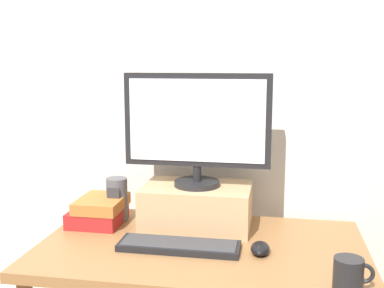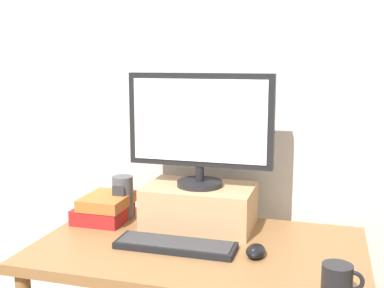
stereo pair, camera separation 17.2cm
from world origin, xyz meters
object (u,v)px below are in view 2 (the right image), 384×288
computer_mouse (256,251)px  book_stack (105,208)px  riser_box (200,206)px  coffee_mug (338,281)px  keyboard (175,245)px  computer_monitor (200,125)px  desk_speaker (123,197)px  desk (199,267)px

computer_mouse → book_stack: 0.67m
riser_box → computer_mouse: size_ratio=3.99×
computer_mouse → book_stack: (-0.64, 0.19, 0.03)m
riser_box → coffee_mug: 0.68m
riser_box → keyboard: 0.25m
riser_box → book_stack: riser_box is taller
computer_monitor → computer_mouse: computer_monitor is taller
computer_monitor → coffee_mug: computer_monitor is taller
book_stack → desk_speaker: 0.09m
coffee_mug → computer_monitor: bearing=139.3°
desk → computer_mouse: 0.24m
computer_mouse → coffee_mug: 0.34m
computer_monitor → coffee_mug: (0.51, -0.44, -0.35)m
keyboard → desk_speaker: (-0.31, 0.25, 0.08)m
computer_monitor → book_stack: computer_monitor is taller
computer_mouse → coffee_mug: (0.26, -0.21, 0.03)m
computer_monitor → keyboard: computer_monitor is taller
riser_box → computer_monitor: bearing=-90.0°
computer_mouse → desk_speaker: (-0.58, 0.24, 0.07)m
keyboard → book_stack: book_stack is taller
desk_speaker → keyboard: bearing=-39.2°
desk → computer_monitor: 0.52m
book_stack → keyboard: bearing=-28.7°
riser_box → coffee_mug: bearing=-40.8°
desk_speaker → riser_box: bearing=-1.6°
computer_mouse → riser_box: bearing=137.9°
keyboard → book_stack: size_ratio=1.92×
coffee_mug → book_stack: bearing=156.0°
desk → keyboard: (-0.07, -0.06, 0.10)m
keyboard → desk_speaker: desk_speaker is taller
keyboard → book_stack: (-0.37, 0.20, 0.04)m
computer_monitor → desk_speaker: bearing=178.1°
desk_speaker → desk: bearing=-26.8°
computer_mouse → desk_speaker: size_ratio=0.59×
coffee_mug → desk_speaker: desk_speaker is taller
computer_monitor → desk_speaker: (-0.33, 0.01, -0.31)m
riser_box → computer_mouse: bearing=-42.1°
riser_box → keyboard: bearing=-94.9°
riser_box → keyboard: size_ratio=0.99×
desk → riser_box: (-0.05, 0.18, 0.17)m
computer_mouse → desk_speaker: bearing=157.7°
desk_speaker → book_stack: bearing=-138.8°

